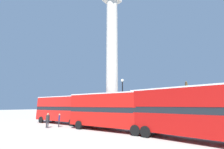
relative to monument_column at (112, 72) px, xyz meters
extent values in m
plane|color=#ADA89E|center=(0.00, 0.00, -7.93)|extent=(200.00, 200.00, 0.00)
cube|color=beige|center=(0.00, 0.00, -7.39)|extent=(4.97, 4.97, 1.08)
cube|color=beige|center=(0.00, 0.00, -6.31)|extent=(3.58, 3.58, 1.08)
cube|color=beige|center=(0.00, 0.00, -5.22)|extent=(2.19, 2.19, 1.08)
cylinder|color=beige|center=(0.00, 0.00, 3.92)|extent=(1.82, 1.82, 17.20)
cube|color=red|center=(-7.51, -3.37, -6.64)|extent=(10.55, 3.44, 1.58)
cube|color=black|center=(-7.51, -3.37, -5.57)|extent=(10.55, 3.40, 0.55)
cube|color=red|center=(-7.51, -3.37, -4.56)|extent=(10.55, 3.44, 1.49)
cube|color=silver|center=(-7.51, -3.37, -3.75)|extent=(10.55, 3.44, 0.12)
cylinder|color=black|center=(-4.02, -1.80, -7.43)|extent=(1.02, 0.40, 1.00)
cylinder|color=black|center=(-3.78, -4.23, -7.43)|extent=(1.02, 0.40, 1.00)
cylinder|color=black|center=(-11.24, -2.51, -7.43)|extent=(1.02, 0.40, 1.00)
cylinder|color=black|center=(-11.00, -4.94, -7.43)|extent=(1.02, 0.40, 1.00)
cube|color=#A80F0C|center=(11.31, -3.77, -6.60)|extent=(10.48, 3.25, 1.66)
cube|color=black|center=(11.31, -3.77, -5.50)|extent=(10.48, 3.20, 0.55)
cube|color=#A80F0C|center=(11.31, -3.77, -4.46)|extent=(10.48, 3.25, 1.53)
cube|color=silver|center=(11.31, -3.77, -3.64)|extent=(10.48, 3.25, 0.12)
cylinder|color=black|center=(7.79, -2.25, -7.43)|extent=(1.02, 0.37, 1.00)
cylinder|color=black|center=(7.62, -4.80, -7.43)|extent=(1.02, 0.37, 1.00)
cube|color=#B7140F|center=(2.72, -3.84, -6.65)|extent=(10.79, 3.49, 1.58)
cube|color=black|center=(2.72, -3.84, -5.58)|extent=(10.78, 3.44, 0.55)
cube|color=#B7140F|center=(2.72, -3.84, -4.55)|extent=(10.79, 3.49, 1.50)
cube|color=silver|center=(2.72, -3.84, -3.74)|extent=(10.79, 3.49, 0.12)
cylinder|color=black|center=(6.29, -2.25, -7.43)|extent=(1.02, 0.40, 1.00)
cylinder|color=black|center=(6.53, -4.71, -7.43)|extent=(1.02, 0.40, 1.00)
cylinder|color=black|center=(-1.10, -2.97, -7.43)|extent=(1.02, 0.40, 1.00)
cylinder|color=black|center=(-0.86, -5.43, -7.43)|extent=(1.02, 0.40, 1.00)
cube|color=beige|center=(9.55, 4.13, -6.61)|extent=(3.68, 2.86, 2.65)
ellipsoid|color=brown|center=(9.55, 4.13, -3.62)|extent=(2.32, 1.37, 1.07)
cone|color=brown|center=(10.59, 4.28, -3.14)|extent=(1.11, 0.73, 1.13)
cylinder|color=brown|center=(9.55, 4.13, -2.64)|extent=(0.36, 0.36, 0.90)
sphere|color=brown|center=(9.55, 4.13, -2.05)|extent=(0.28, 0.28, 0.28)
cylinder|color=brown|center=(10.21, 4.52, -4.72)|extent=(0.20, 0.20, 1.12)
cylinder|color=brown|center=(10.29, 3.94, -4.72)|extent=(0.20, 0.20, 1.12)
cylinder|color=brown|center=(8.82, 4.33, -4.72)|extent=(0.20, 0.20, 1.12)
cylinder|color=brown|center=(8.90, 3.74, -4.72)|extent=(0.20, 0.20, 1.12)
cylinder|color=black|center=(3.12, -1.77, -7.73)|extent=(0.31, 0.31, 0.40)
cylinder|color=black|center=(3.12, -1.77, -5.01)|extent=(0.14, 0.14, 5.85)
sphere|color=white|center=(3.12, -1.77, -1.89)|extent=(0.38, 0.38, 0.38)
cylinder|color=#28282D|center=(-4.55, -5.79, -7.51)|extent=(0.14, 0.14, 0.84)
cylinder|color=#28282D|center=(-4.34, -5.91, -7.51)|extent=(0.14, 0.14, 0.84)
cube|color=#191E51|center=(-4.44, -5.85, -6.76)|extent=(0.48, 0.38, 0.66)
sphere|color=tan|center=(-4.44, -5.85, -6.32)|extent=(0.23, 0.23, 0.23)
cylinder|color=#28282D|center=(-4.99, -7.28, -7.49)|extent=(0.14, 0.14, 0.88)
cylinder|color=#28282D|center=(-4.74, -7.22, -7.49)|extent=(0.14, 0.14, 0.88)
cube|color=black|center=(-4.87, -7.25, -6.70)|extent=(0.51, 0.31, 0.70)
sphere|color=tan|center=(-4.87, -7.25, -6.23)|extent=(0.24, 0.24, 0.24)
camera|label=1|loc=(14.05, -17.88, -5.10)|focal=24.00mm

